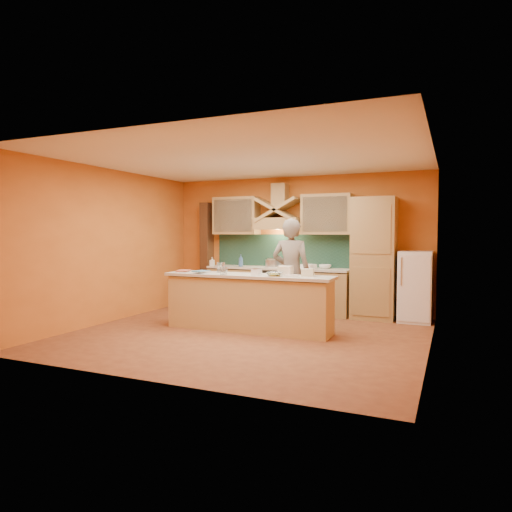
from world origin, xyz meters
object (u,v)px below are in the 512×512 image
at_px(kitchen_scale, 257,272).
at_px(mixing_bowl, 274,274).
at_px(person, 291,273).
at_px(fridge, 415,287).
at_px(stove, 277,290).

bearing_deg(kitchen_scale, mixing_bowl, 15.52).
bearing_deg(person, mixing_bowl, 84.81).
xyz_separation_m(fridge, kitchen_scale, (-2.29, -2.03, 0.35)).
xyz_separation_m(stove, mixing_bowl, (0.71, -2.01, 0.53)).
height_order(fridge, person, person).
bearing_deg(kitchen_scale, stove, 113.99).
xyz_separation_m(fridge, person, (-1.94, -1.34, 0.29)).
xyz_separation_m(kitchen_scale, mixing_bowl, (0.30, 0.02, -0.02)).
bearing_deg(person, fridge, -146.22).
distance_m(person, mixing_bowl, 0.68).
relative_size(person, mixing_bowl, 7.30).
distance_m(stove, mixing_bowl, 2.20).
xyz_separation_m(stove, fridge, (2.70, 0.00, 0.20)).
bearing_deg(person, stove, -61.17).
relative_size(stove, person, 0.48).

